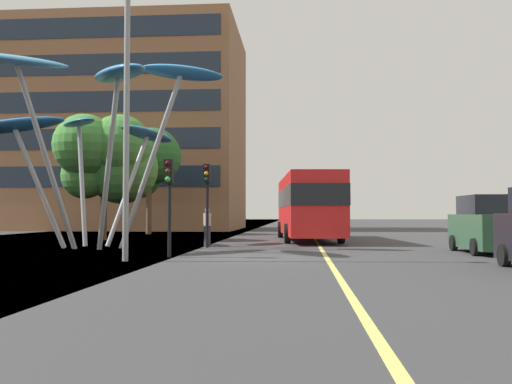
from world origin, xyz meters
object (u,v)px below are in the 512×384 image
at_px(traffic_light_kerb_near, 169,186).
at_px(street_lamp, 140,85).
at_px(leaf_sculpture, 84,105).
at_px(traffic_light_kerb_far, 207,187).
at_px(red_bus, 308,203).
at_px(pedestrian, 207,227).
at_px(car_parked_mid, 489,226).

xyz_separation_m(traffic_light_kerb_near, street_lamp, (-0.58, -1.48, 3.02)).
bearing_deg(leaf_sculpture, street_lamp, -54.21).
distance_m(traffic_light_kerb_near, traffic_light_kerb_far, 5.25).
height_order(red_bus, pedestrian, red_bus).
bearing_deg(traffic_light_kerb_far, car_parked_mid, -12.63).
bearing_deg(leaf_sculpture, traffic_light_kerb_near, -41.19).
height_order(street_lamp, pedestrian, street_lamp).
xyz_separation_m(red_bus, traffic_light_kerb_near, (-4.74, -11.95, 0.37)).
bearing_deg(traffic_light_kerb_far, street_lamp, -98.28).
relative_size(red_bus, traffic_light_kerb_far, 3.26).
relative_size(red_bus, pedestrian, 6.80).
bearing_deg(pedestrian, traffic_light_kerb_near, -92.73).
xyz_separation_m(red_bus, pedestrian, (-4.46, -5.94, -1.13)).
xyz_separation_m(red_bus, street_lamp, (-5.33, -13.43, 3.38)).
relative_size(red_bus, car_parked_mid, 2.72).
xyz_separation_m(leaf_sculpture, street_lamp, (3.89, -5.40, -0.52)).
bearing_deg(traffic_light_kerb_far, traffic_light_kerb_near, -94.32).
xyz_separation_m(red_bus, traffic_light_kerb_far, (-4.35, -6.72, 0.58)).
bearing_deg(street_lamp, pedestrian, 83.39).
xyz_separation_m(traffic_light_kerb_far, street_lamp, (-0.98, -6.71, 2.80)).
height_order(traffic_light_kerb_near, pedestrian, traffic_light_kerb_near).
distance_m(traffic_light_kerb_near, street_lamp, 3.41).
relative_size(car_parked_mid, street_lamp, 0.50).
distance_m(traffic_light_kerb_far, street_lamp, 7.34).
distance_m(traffic_light_kerb_near, pedestrian, 6.20).
height_order(red_bus, leaf_sculpture, leaf_sculpture).
bearing_deg(pedestrian, red_bus, 53.12).
relative_size(red_bus, street_lamp, 1.35).
relative_size(traffic_light_kerb_far, car_parked_mid, 0.83).
height_order(red_bus, traffic_light_kerb_far, red_bus).
bearing_deg(leaf_sculpture, traffic_light_kerb_far, 15.08).
bearing_deg(pedestrian, car_parked_mid, -16.35).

